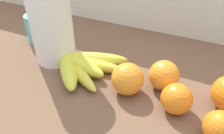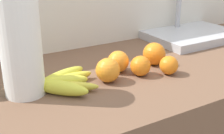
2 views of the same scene
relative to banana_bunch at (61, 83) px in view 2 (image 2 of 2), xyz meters
The scene contains 9 objects.
wall_back 0.48m from the banana_bunch, 62.05° to the left, with size 2.39×0.06×1.30m, color silver.
banana_bunch is the anchor object (origin of this frame).
orange_front 0.27m from the banana_bunch, ahead, with size 0.07×0.07×0.07m, color orange.
orange_back_right 0.37m from the banana_bunch, ahead, with size 0.08×0.08×0.08m, color orange.
orange_right 0.23m from the banana_bunch, ahead, with size 0.07×0.07×0.07m, color orange.
orange_center 0.37m from the banana_bunch, 11.93° to the right, with size 0.06×0.06×0.06m, color orange.
orange_far_right 0.15m from the banana_bunch, ahead, with size 0.08×0.08×0.08m, color orange.
paper_towel_roll 0.16m from the banana_bunch, 167.84° to the left, with size 0.12×0.12×0.31m.
sink_basin 0.77m from the banana_bunch, 15.43° to the left, with size 0.42×0.30×0.23m.
Camera 2 is at (-0.49, -0.82, 1.25)m, focal length 48.68 mm.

